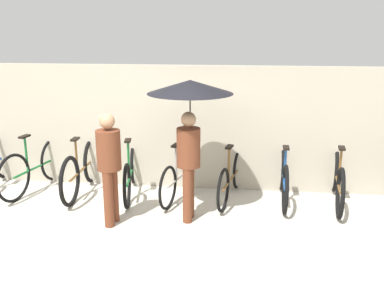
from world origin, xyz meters
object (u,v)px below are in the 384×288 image
at_px(parked_bicycle_2, 82,169).
at_px(parked_bicycle_5, 231,177).
at_px(parked_bicycle_1, 36,167).
at_px(parked_bicycle_7, 337,179).
at_px(parked_bicycle_4, 181,174).
at_px(parked_bicycle_6, 283,177).
at_px(parked_bicycle_3, 130,173).
at_px(pedestrian_leading, 109,162).
at_px(pedestrian_center, 190,106).

relative_size(parked_bicycle_2, parked_bicycle_5, 1.11).
height_order(parked_bicycle_1, parked_bicycle_7, parked_bicycle_7).
height_order(parked_bicycle_2, parked_bicycle_5, parked_bicycle_2).
distance_m(parked_bicycle_4, parked_bicycle_6, 1.60).
bearing_deg(parked_bicycle_3, parked_bicycle_6, -98.30).
relative_size(parked_bicycle_6, pedestrian_leading, 1.11).
bearing_deg(parked_bicycle_1, parked_bicycle_5, -79.56).
xyz_separation_m(parked_bicycle_2, pedestrian_leading, (0.81, -1.07, 0.49)).
xyz_separation_m(parked_bicycle_2, parked_bicycle_7, (4.00, 0.03, -0.01)).
distance_m(parked_bicycle_3, parked_bicycle_7, 3.20).
relative_size(parked_bicycle_2, pedestrian_center, 0.94).
bearing_deg(parked_bicycle_5, parked_bicycle_1, 101.15).
bearing_deg(pedestrian_center, parked_bicycle_5, 55.17).
bearing_deg(parked_bicycle_6, parked_bicycle_4, 92.05).
bearing_deg(pedestrian_leading, parked_bicycle_7, 24.27).
distance_m(parked_bicycle_1, parked_bicycle_5, 3.20).
height_order(parked_bicycle_6, pedestrian_center, pedestrian_center).
distance_m(parked_bicycle_6, parked_bicycle_7, 0.80).
bearing_deg(parked_bicycle_4, parked_bicycle_5, -79.31).
bearing_deg(parked_bicycle_3, parked_bicycle_5, -98.64).
bearing_deg(parked_bicycle_3, parked_bicycle_7, -98.79).
bearing_deg(parked_bicycle_3, parked_bicycle_4, -96.95).
bearing_deg(pedestrian_center, parked_bicycle_1, 166.67).
distance_m(parked_bicycle_6, pedestrian_leading, 2.68).
height_order(parked_bicycle_3, pedestrian_leading, pedestrian_leading).
bearing_deg(pedestrian_leading, parked_bicycle_6, 30.31).
xyz_separation_m(parked_bicycle_7, pedestrian_leading, (-3.18, -1.09, 0.51)).
distance_m(parked_bicycle_2, pedestrian_center, 2.30).
bearing_deg(parked_bicycle_3, parked_bicycle_2, 82.31).
height_order(parked_bicycle_4, parked_bicycle_6, parked_bicycle_4).
bearing_deg(parked_bicycle_4, parked_bicycle_6, -77.97).
relative_size(parked_bicycle_3, parked_bicycle_5, 1.06).
height_order(parked_bicycle_7, pedestrian_leading, pedestrian_leading).
xyz_separation_m(parked_bicycle_1, parked_bicycle_5, (3.20, -0.01, -0.05)).
bearing_deg(pedestrian_center, parked_bicycle_3, 147.60).
relative_size(parked_bicycle_1, pedestrian_leading, 1.16).
height_order(parked_bicycle_4, pedestrian_center, pedestrian_center).
xyz_separation_m(parked_bicycle_1, parked_bicycle_4, (2.40, 0.01, -0.04)).
relative_size(parked_bicycle_4, parked_bicycle_6, 0.99).
height_order(parked_bicycle_3, parked_bicycle_4, parked_bicycle_4).
bearing_deg(parked_bicycle_6, parked_bicycle_2, 92.88).
relative_size(parked_bicycle_3, parked_bicycle_6, 1.02).
relative_size(parked_bicycle_3, pedestrian_center, 0.90).
bearing_deg(parked_bicycle_6, pedestrian_leading, 117.08).
bearing_deg(pedestrian_center, parked_bicycle_7, 21.30).
bearing_deg(pedestrian_center, pedestrian_leading, -158.28).
height_order(parked_bicycle_5, pedestrian_center, pedestrian_center).
bearing_deg(pedestrian_leading, parked_bicycle_1, 150.86).
distance_m(parked_bicycle_4, parked_bicycle_5, 0.80).
bearing_deg(parked_bicycle_6, parked_bicycle_3, 92.73).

